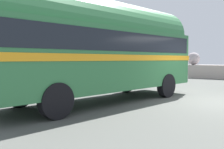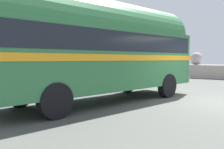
% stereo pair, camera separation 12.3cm
% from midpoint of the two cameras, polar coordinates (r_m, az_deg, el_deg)
% --- Properties ---
extents(ground, '(32.00, 26.00, 0.02)m').
position_cam_midpoint_polar(ground, '(9.73, 23.31, -5.98)').
color(ground, '#4B4E49').
extents(vintage_coach, '(4.01, 8.88, 3.70)m').
position_cam_midpoint_polar(vintage_coach, '(8.94, -2.91, 6.62)').
color(vintage_coach, black).
rests_on(vintage_coach, ground).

